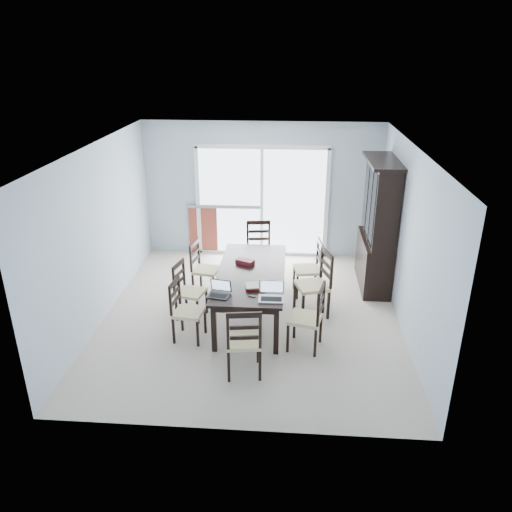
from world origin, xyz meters
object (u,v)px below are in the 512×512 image
at_px(chair_end_far, 259,243).
at_px(chair_right_far, 313,262).
at_px(dining_table, 251,276).
at_px(china_hutch, 378,227).
at_px(chair_right_near, 313,311).
at_px(chair_left_near, 182,304).
at_px(game_box, 245,262).
at_px(chair_left_far, 201,262).
at_px(chair_end_near, 244,335).
at_px(chair_right_mid, 319,277).
at_px(laptop_silver, 271,296).
at_px(cell_phone, 252,296).
at_px(chair_left_mid, 185,284).
at_px(laptop_dark, 218,293).
at_px(hot_tub, 240,216).

bearing_deg(chair_end_far, chair_right_far, 135.77).
bearing_deg(dining_table, china_hutch, 31.71).
distance_m(dining_table, chair_right_near, 1.23).
relative_size(chair_left_near, chair_right_far, 0.95).
xyz_separation_m(china_hutch, chair_end_far, (-2.02, 0.28, -0.47)).
bearing_deg(game_box, chair_left_far, 150.89).
height_order(chair_end_near, game_box, chair_end_near).
bearing_deg(china_hutch, chair_right_mid, -132.39).
bearing_deg(chair_right_mid, chair_left_far, 55.25).
bearing_deg(chair_right_far, game_box, 108.08).
height_order(chair_left_far, chair_end_near, chair_end_near).
distance_m(china_hutch, chair_left_near, 3.56).
xyz_separation_m(chair_left_far, chair_end_near, (0.93, -2.25, 0.04)).
distance_m(laptop_silver, cell_phone, 0.28).
height_order(chair_left_near, chair_right_near, chair_right_near).
relative_size(chair_right_far, chair_end_far, 0.95).
bearing_deg(game_box, laptop_silver, -68.16).
bearing_deg(chair_left_far, chair_left_near, 10.05).
xyz_separation_m(cell_phone, game_box, (-0.20, 1.07, 0.03)).
bearing_deg(chair_left_mid, chair_end_near, 48.28).
xyz_separation_m(laptop_dark, laptop_silver, (0.72, -0.05, 0.01)).
xyz_separation_m(dining_table, china_hutch, (2.02, 1.25, 0.40)).
xyz_separation_m(chair_end_far, laptop_dark, (-0.38, -2.35, 0.19)).
bearing_deg(chair_right_mid, chair_end_near, 131.64).
xyz_separation_m(laptop_silver, hot_tub, (-0.87, 4.18, -0.30)).
bearing_deg(chair_end_near, laptop_silver, 57.98).
distance_m(chair_end_near, hot_tub, 4.89).
xyz_separation_m(china_hutch, hot_tub, (-2.55, 2.07, -0.57)).
relative_size(chair_end_near, game_box, 4.17).
distance_m(laptop_silver, hot_tub, 4.28).
bearing_deg(chair_right_near, chair_right_mid, 6.57).
bearing_deg(china_hutch, chair_left_far, -169.55).
xyz_separation_m(dining_table, laptop_silver, (0.34, -0.87, 0.13)).
relative_size(chair_left_mid, chair_right_mid, 0.85).
xyz_separation_m(chair_right_far, chair_end_far, (-0.95, 0.71, 0.03)).
xyz_separation_m(chair_left_far, hot_tub, (0.36, 2.61, -0.05)).
bearing_deg(hot_tub, laptop_silver, -78.25).
relative_size(chair_left_far, chair_right_far, 0.97).
distance_m(chair_right_near, chair_end_far, 2.53).
xyz_separation_m(chair_left_mid, hot_tub, (0.46, 3.40, -0.04)).
xyz_separation_m(china_hutch, game_box, (-2.14, -0.97, -0.29)).
xyz_separation_m(dining_table, chair_end_far, (0.01, 1.53, -0.07)).
bearing_deg(chair_end_near, chair_right_near, 31.52).
bearing_deg(laptop_silver, game_box, 110.88).
bearing_deg(chair_end_far, laptop_silver, 90.55).
distance_m(chair_right_far, laptop_silver, 1.81).
bearing_deg(chair_end_near, chair_right_mid, 52.18).
distance_m(chair_left_mid, chair_right_mid, 2.02).
bearing_deg(chair_right_far, chair_end_near, 150.16).
bearing_deg(hot_tub, dining_table, -80.96).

